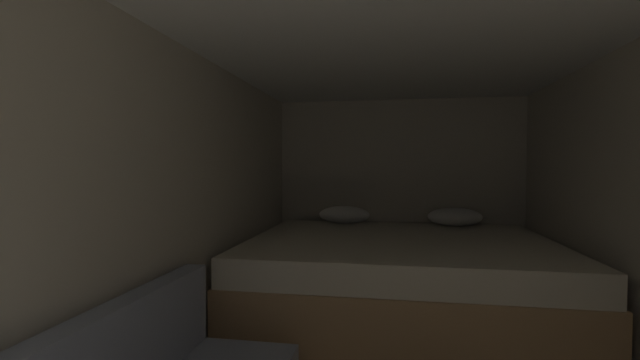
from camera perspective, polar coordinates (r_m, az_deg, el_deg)
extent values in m
cube|color=beige|center=(4.69, 10.60, -2.20)|extent=(2.73, 0.05, 2.12)
cube|color=beige|center=(2.59, -19.98, -5.52)|extent=(0.05, 4.87, 2.12)
cube|color=white|center=(2.35, 11.55, 20.64)|extent=(2.73, 4.87, 0.05)
cube|color=tan|center=(3.74, 10.74, -15.30)|extent=(2.51, 2.06, 0.57)
cube|color=beige|center=(3.65, 10.78, -9.42)|extent=(2.47, 2.02, 0.21)
ellipsoid|color=white|center=(4.47, 3.34, -4.75)|extent=(0.54, 0.30, 0.19)
ellipsoid|color=white|center=(4.48, 17.89, -4.81)|extent=(0.54, 0.30, 0.19)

